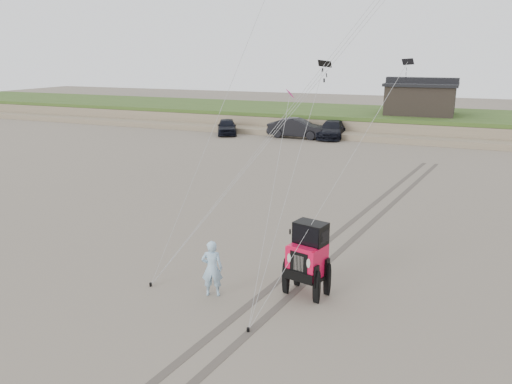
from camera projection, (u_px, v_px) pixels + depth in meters
ground at (234, 303)px, 14.85m from camera, size 160.00×160.00×0.00m
dune_ridge at (397, 122)px, 48.04m from camera, size 160.00×14.25×1.73m
cabin at (421, 98)px, 46.21m from camera, size 6.40×5.40×3.35m
truck_a at (227, 127)px, 45.76m from camera, size 3.39×4.53×1.44m
truck_b at (297, 128)px, 43.84m from camera, size 5.18×1.87×1.70m
truck_c at (332, 130)px, 43.76m from camera, size 2.49×5.28×1.49m
jeep at (307, 267)px, 15.12m from camera, size 3.23×5.28×1.83m
man at (212, 268)px, 15.09m from camera, size 0.75×0.62×1.77m
stake_main at (151, 285)px, 15.88m from camera, size 0.08×0.08×0.12m
stake_aux at (248, 330)px, 13.27m from camera, size 0.08×0.08×0.12m
tire_tracks at (355, 228)px, 21.24m from camera, size 5.22×29.74×0.01m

